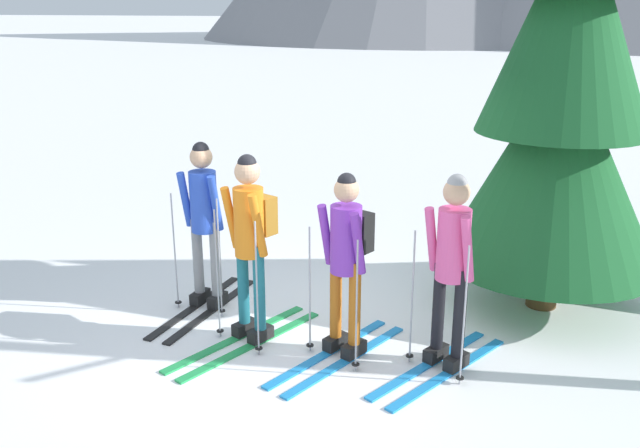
# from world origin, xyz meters

# --- Properties ---
(ground_plane) EXTENTS (400.00, 400.00, 0.00)m
(ground_plane) POSITION_xyz_m (0.00, 0.00, 0.00)
(ground_plane) COLOR white
(skier_in_blue) EXTENTS (0.61, 1.72, 1.79)m
(skier_in_blue) POSITION_xyz_m (-1.04, 0.36, 0.99)
(skier_in_blue) COLOR black
(skier_in_blue) RESTS_ON ground
(skier_in_orange) EXTENTS (0.98, 1.76, 1.82)m
(skier_in_orange) POSITION_xyz_m (-0.28, -0.18, 1.04)
(skier_in_orange) COLOR green
(skier_in_orange) RESTS_ON ground
(skier_in_purple) EXTENTS (0.94, 1.66, 1.72)m
(skier_in_purple) POSITION_xyz_m (0.65, -0.19, 0.97)
(skier_in_purple) COLOR #1E84D1
(skier_in_purple) RESTS_ON ground
(skier_in_pink) EXTENTS (1.04, 1.63, 1.77)m
(skier_in_pink) POSITION_xyz_m (1.56, -0.14, 0.98)
(skier_in_pink) COLOR #1E84D1
(skier_in_pink) RESTS_ON ground
(pine_tree_near) EXTENTS (2.20, 2.20, 5.31)m
(pine_tree_near) POSITION_xyz_m (2.37, 1.47, 2.43)
(pine_tree_near) COLOR #51381E
(pine_tree_near) RESTS_ON ground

